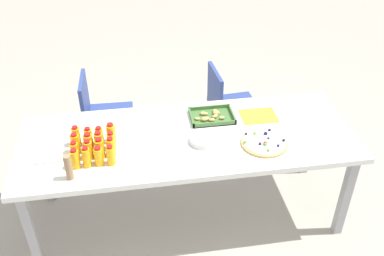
{
  "coord_description": "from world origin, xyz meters",
  "views": [
    {
      "loc": [
        -0.35,
        -2.4,
        2.54
      ],
      "look_at": [
        0.04,
        0.07,
        0.77
      ],
      "focal_mm": 41.03,
      "sensor_mm": 36.0,
      "label": 1
    }
  ],
  "objects_px": {
    "juice_bottle_0": "(75,159)",
    "juice_bottle_5": "(88,150)",
    "plate_stack": "(203,140)",
    "juice_bottle_4": "(75,151)",
    "juice_bottle_7": "(111,147)",
    "juice_bottle_12": "(76,136)",
    "chair_far_right": "(227,103)",
    "fruit_pizza": "(264,142)",
    "juice_bottle_13": "(89,137)",
    "party_table": "(188,144)",
    "cardboard_tube": "(69,167)",
    "snack_tray": "(211,117)",
    "juice_bottle_15": "(111,133)",
    "juice_bottle_10": "(99,142)",
    "juice_bottle_11": "(111,141)",
    "napkin_stack": "(49,156)",
    "juice_bottle_2": "(99,156)",
    "juice_bottle_9": "(89,143)",
    "paper_folder": "(259,116)",
    "juice_bottle_6": "(100,148)",
    "chair_far_left": "(101,113)",
    "juice_bottle_14": "(99,136)",
    "juice_bottle_8": "(75,144)",
    "juice_bottle_3": "(111,156)"
  },
  "relations": [
    {
      "from": "juice_bottle_15",
      "to": "juice_bottle_12",
      "type": "bearing_deg",
      "value": -179.55
    },
    {
      "from": "juice_bottle_6",
      "to": "juice_bottle_15",
      "type": "xyz_separation_m",
      "value": [
        0.07,
        0.15,
        0.0
      ]
    },
    {
      "from": "chair_far_right",
      "to": "fruit_pizza",
      "type": "relative_size",
      "value": 2.64
    },
    {
      "from": "fruit_pizza",
      "to": "juice_bottle_4",
      "type": "bearing_deg",
      "value": 178.53
    },
    {
      "from": "juice_bottle_0",
      "to": "cardboard_tube",
      "type": "distance_m",
      "value": 0.11
    },
    {
      "from": "juice_bottle_11",
      "to": "party_table",
      "type": "bearing_deg",
      "value": 6.38
    },
    {
      "from": "juice_bottle_3",
      "to": "juice_bottle_6",
      "type": "distance_m",
      "value": 0.11
    },
    {
      "from": "chair_far_left",
      "to": "paper_folder",
      "type": "xyz_separation_m",
      "value": [
        1.18,
        -0.62,
        0.26
      ]
    },
    {
      "from": "juice_bottle_0",
      "to": "juice_bottle_5",
      "type": "xyz_separation_m",
      "value": [
        0.08,
        0.08,
        0.0
      ]
    },
    {
      "from": "juice_bottle_6",
      "to": "fruit_pizza",
      "type": "relative_size",
      "value": 0.47
    },
    {
      "from": "juice_bottle_8",
      "to": "snack_tray",
      "type": "height_order",
      "value": "juice_bottle_8"
    },
    {
      "from": "juice_bottle_7",
      "to": "juice_bottle_12",
      "type": "height_order",
      "value": "juice_bottle_12"
    },
    {
      "from": "cardboard_tube",
      "to": "snack_tray",
      "type": "bearing_deg",
      "value": 27.78
    },
    {
      "from": "juice_bottle_12",
      "to": "paper_folder",
      "type": "bearing_deg",
      "value": 6.45
    },
    {
      "from": "juice_bottle_0",
      "to": "juice_bottle_10",
      "type": "xyz_separation_m",
      "value": [
        0.14,
        0.15,
        0.0
      ]
    },
    {
      "from": "juice_bottle_0",
      "to": "juice_bottle_5",
      "type": "height_order",
      "value": "juice_bottle_5"
    },
    {
      "from": "party_table",
      "to": "juice_bottle_9",
      "type": "xyz_separation_m",
      "value": [
        -0.66,
        -0.06,
        0.13
      ]
    },
    {
      "from": "juice_bottle_3",
      "to": "juice_bottle_12",
      "type": "xyz_separation_m",
      "value": [
        -0.22,
        0.23,
        0.0
      ]
    },
    {
      "from": "juice_bottle_13",
      "to": "napkin_stack",
      "type": "xyz_separation_m",
      "value": [
        -0.26,
        -0.09,
        -0.05
      ]
    },
    {
      "from": "juice_bottle_2",
      "to": "plate_stack",
      "type": "relative_size",
      "value": 0.78
    },
    {
      "from": "juice_bottle_5",
      "to": "paper_folder",
      "type": "distance_m",
      "value": 1.25
    },
    {
      "from": "juice_bottle_4",
      "to": "juice_bottle_5",
      "type": "relative_size",
      "value": 0.97
    },
    {
      "from": "juice_bottle_8",
      "to": "fruit_pizza",
      "type": "relative_size",
      "value": 0.47
    },
    {
      "from": "juice_bottle_13",
      "to": "juice_bottle_0",
      "type": "bearing_deg",
      "value": -108.03
    },
    {
      "from": "juice_bottle_0",
      "to": "juice_bottle_5",
      "type": "relative_size",
      "value": 0.99
    },
    {
      "from": "juice_bottle_0",
      "to": "snack_tray",
      "type": "relative_size",
      "value": 0.45
    },
    {
      "from": "juice_bottle_0",
      "to": "juice_bottle_2",
      "type": "bearing_deg",
      "value": 2.99
    },
    {
      "from": "juice_bottle_2",
      "to": "juice_bottle_7",
      "type": "distance_m",
      "value": 0.11
    },
    {
      "from": "chair_far_left",
      "to": "paper_folder",
      "type": "distance_m",
      "value": 1.36
    },
    {
      "from": "juice_bottle_12",
      "to": "juice_bottle_6",
      "type": "bearing_deg",
      "value": -44.69
    },
    {
      "from": "juice_bottle_12",
      "to": "cardboard_tube",
      "type": "xyz_separation_m",
      "value": [
        -0.02,
        -0.33,
        0.02
      ]
    },
    {
      "from": "juice_bottle_14",
      "to": "juice_bottle_2",
      "type": "bearing_deg",
      "value": -90.29
    },
    {
      "from": "fruit_pizza",
      "to": "plate_stack",
      "type": "relative_size",
      "value": 1.81
    },
    {
      "from": "juice_bottle_11",
      "to": "juice_bottle_15",
      "type": "bearing_deg",
      "value": 90.25
    },
    {
      "from": "party_table",
      "to": "snack_tray",
      "type": "distance_m",
      "value": 0.3
    },
    {
      "from": "juice_bottle_10",
      "to": "juice_bottle_15",
      "type": "relative_size",
      "value": 1.0
    },
    {
      "from": "chair_far_right",
      "to": "fruit_pizza",
      "type": "bearing_deg",
      "value": -2.48
    },
    {
      "from": "juice_bottle_14",
      "to": "juice_bottle_7",
      "type": "bearing_deg",
      "value": -62.18
    },
    {
      "from": "juice_bottle_4",
      "to": "party_table",
      "type": "bearing_deg",
      "value": 10.08
    },
    {
      "from": "fruit_pizza",
      "to": "juice_bottle_14",
      "type": "bearing_deg",
      "value": 170.72
    },
    {
      "from": "juice_bottle_2",
      "to": "plate_stack",
      "type": "height_order",
      "value": "juice_bottle_2"
    },
    {
      "from": "chair_far_right",
      "to": "juice_bottle_11",
      "type": "relative_size",
      "value": 6.19
    },
    {
      "from": "juice_bottle_0",
      "to": "cardboard_tube",
      "type": "bearing_deg",
      "value": -106.3
    },
    {
      "from": "juice_bottle_10",
      "to": "cardboard_tube",
      "type": "height_order",
      "value": "cardboard_tube"
    },
    {
      "from": "chair_far_left",
      "to": "cardboard_tube",
      "type": "relative_size",
      "value": 4.78
    },
    {
      "from": "cardboard_tube",
      "to": "juice_bottle_0",
      "type": "bearing_deg",
      "value": 73.7
    },
    {
      "from": "juice_bottle_13",
      "to": "juice_bottle_15",
      "type": "distance_m",
      "value": 0.15
    },
    {
      "from": "juice_bottle_11",
      "to": "cardboard_tube",
      "type": "distance_m",
      "value": 0.36
    },
    {
      "from": "juice_bottle_5",
      "to": "plate_stack",
      "type": "bearing_deg",
      "value": 3.9
    },
    {
      "from": "juice_bottle_5",
      "to": "juice_bottle_9",
      "type": "height_order",
      "value": "same"
    }
  ]
}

